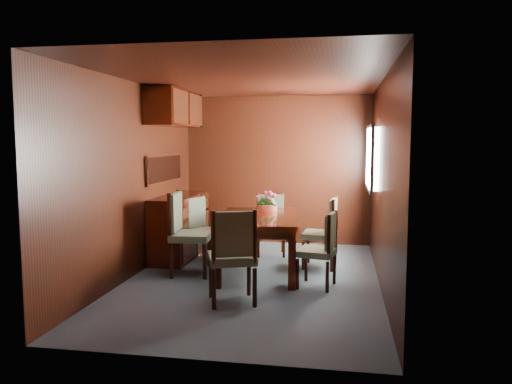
% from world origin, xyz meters
% --- Properties ---
extents(ground, '(4.50, 4.50, 0.00)m').
position_xyz_m(ground, '(0.00, 0.00, 0.00)').
color(ground, '#3D4A53').
rests_on(ground, ground).
extents(room_shell, '(3.06, 4.52, 2.41)m').
position_xyz_m(room_shell, '(-0.10, 0.33, 1.63)').
color(room_shell, black).
rests_on(room_shell, ground).
extents(sideboard, '(0.48, 1.40, 0.90)m').
position_xyz_m(sideboard, '(-1.25, 1.00, 0.45)').
color(sideboard, black).
rests_on(sideboard, ground).
extents(dining_table, '(1.13, 1.65, 0.73)m').
position_xyz_m(dining_table, '(0.01, 0.35, 0.63)').
color(dining_table, black).
rests_on(dining_table, ground).
extents(chair_left_near, '(0.52, 0.54, 1.05)m').
position_xyz_m(chair_left_near, '(-0.89, 0.11, 0.59)').
color(chair_left_near, black).
rests_on(chair_left_near, ground).
extents(chair_left_far, '(0.53, 0.54, 0.91)m').
position_xyz_m(chair_left_far, '(-0.87, 0.80, 0.50)').
color(chair_left_far, black).
rests_on(chair_left_far, ground).
extents(chair_right_near, '(0.47, 0.49, 0.88)m').
position_xyz_m(chair_right_near, '(0.84, -0.17, 0.49)').
color(chair_right_near, black).
rests_on(chair_right_near, ground).
extents(chair_right_far, '(0.47, 0.49, 0.94)m').
position_xyz_m(chair_right_far, '(0.84, 0.74, 0.52)').
color(chair_right_far, black).
rests_on(chair_right_far, ground).
extents(chair_head, '(0.60, 0.59, 1.00)m').
position_xyz_m(chair_head, '(-0.04, -0.93, 0.56)').
color(chair_head, black).
rests_on(chair_head, ground).
extents(chair_foot, '(0.49, 0.47, 0.89)m').
position_xyz_m(chair_foot, '(0.01, 1.42, 0.49)').
color(chair_foot, black).
rests_on(chair_foot, ground).
extents(flower_centerpiece, '(0.29, 0.29, 0.29)m').
position_xyz_m(flower_centerpiece, '(0.05, 0.85, 0.87)').
color(flower_centerpiece, '#CB543E').
rests_on(flower_centerpiece, dining_table).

